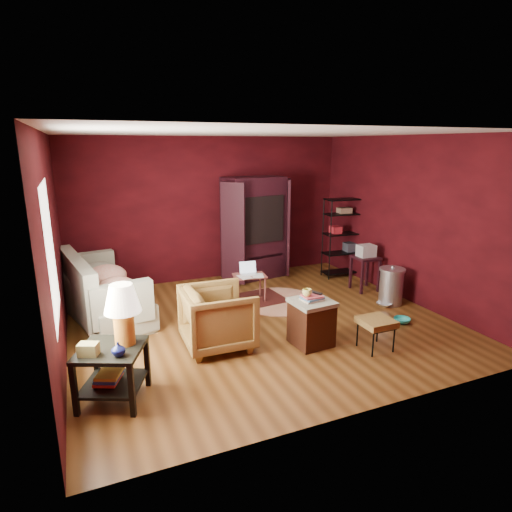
{
  "coord_description": "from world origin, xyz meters",
  "views": [
    {
      "loc": [
        -2.46,
        -5.58,
        2.65
      ],
      "look_at": [
        0.0,
        0.2,
        1.0
      ],
      "focal_mm": 30.0,
      "sensor_mm": 36.0,
      "label": 1
    }
  ],
  "objects_px": {
    "side_table": "(117,332)",
    "laptop_desk": "(249,278)",
    "armchair": "(218,315)",
    "hamper": "(311,321)",
    "sofa": "(102,291)",
    "tv_armoire": "(255,226)",
    "wire_shelving": "(344,234)"
  },
  "relations": [
    {
      "from": "laptop_desk",
      "to": "tv_armoire",
      "type": "distance_m",
      "value": 1.51
    },
    {
      "from": "side_table",
      "to": "laptop_desk",
      "type": "distance_m",
      "value": 3.25
    },
    {
      "from": "armchair",
      "to": "tv_armoire",
      "type": "distance_m",
      "value": 3.2
    },
    {
      "from": "armchair",
      "to": "wire_shelving",
      "type": "distance_m",
      "value": 3.96
    },
    {
      "from": "side_table",
      "to": "hamper",
      "type": "bearing_deg",
      "value": 6.91
    },
    {
      "from": "laptop_desk",
      "to": "wire_shelving",
      "type": "distance_m",
      "value": 2.43
    },
    {
      "from": "hamper",
      "to": "tv_armoire",
      "type": "relative_size",
      "value": 0.36
    },
    {
      "from": "laptop_desk",
      "to": "tv_armoire",
      "type": "xyz_separation_m",
      "value": [
        0.61,
        1.22,
        0.64
      ]
    },
    {
      "from": "armchair",
      "to": "laptop_desk",
      "type": "xyz_separation_m",
      "value": [
        1.05,
        1.45,
        -0.04
      ]
    },
    {
      "from": "hamper",
      "to": "laptop_desk",
      "type": "height_order",
      "value": "hamper"
    },
    {
      "from": "sofa",
      "to": "wire_shelving",
      "type": "distance_m",
      "value": 4.74
    },
    {
      "from": "armchair",
      "to": "tv_armoire",
      "type": "xyz_separation_m",
      "value": [
        1.66,
        2.67,
        0.6
      ]
    },
    {
      "from": "sofa",
      "to": "tv_armoire",
      "type": "height_order",
      "value": "tv_armoire"
    },
    {
      "from": "sofa",
      "to": "laptop_desk",
      "type": "height_order",
      "value": "sofa"
    },
    {
      "from": "side_table",
      "to": "laptop_desk",
      "type": "xyz_separation_m",
      "value": [
        2.38,
        2.19,
        -0.34
      ]
    },
    {
      "from": "sofa",
      "to": "side_table",
      "type": "xyz_separation_m",
      "value": [
        0.02,
        -2.41,
        0.33
      ]
    },
    {
      "from": "side_table",
      "to": "laptop_desk",
      "type": "relative_size",
      "value": 1.88
    },
    {
      "from": "hamper",
      "to": "wire_shelving",
      "type": "distance_m",
      "value": 3.35
    },
    {
      "from": "tv_armoire",
      "to": "wire_shelving",
      "type": "relative_size",
      "value": 1.26
    },
    {
      "from": "tv_armoire",
      "to": "wire_shelving",
      "type": "xyz_separation_m",
      "value": [
        1.7,
        -0.62,
        -0.18
      ]
    },
    {
      "from": "armchair",
      "to": "laptop_desk",
      "type": "relative_size",
      "value": 1.35
    },
    {
      "from": "side_table",
      "to": "tv_armoire",
      "type": "xyz_separation_m",
      "value": [
        2.99,
        3.41,
        0.3
      ]
    },
    {
      "from": "laptop_desk",
      "to": "wire_shelving",
      "type": "relative_size",
      "value": 0.42
    },
    {
      "from": "hamper",
      "to": "laptop_desk",
      "type": "distance_m",
      "value": 1.89
    },
    {
      "from": "tv_armoire",
      "to": "hamper",
      "type": "bearing_deg",
      "value": -108.19
    },
    {
      "from": "armchair",
      "to": "tv_armoire",
      "type": "bearing_deg",
      "value": -29.8
    },
    {
      "from": "side_table",
      "to": "hamper",
      "type": "xyz_separation_m",
      "value": [
        2.51,
        0.3,
        -0.43
      ]
    },
    {
      "from": "wire_shelving",
      "to": "armchair",
      "type": "bearing_deg",
      "value": -144.89
    },
    {
      "from": "armchair",
      "to": "wire_shelving",
      "type": "relative_size",
      "value": 0.56
    },
    {
      "from": "hamper",
      "to": "side_table",
      "type": "bearing_deg",
      "value": -173.09
    },
    {
      "from": "sofa",
      "to": "laptop_desk",
      "type": "relative_size",
      "value": 3.24
    },
    {
      "from": "armchair",
      "to": "tv_armoire",
      "type": "height_order",
      "value": "tv_armoire"
    }
  ]
}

